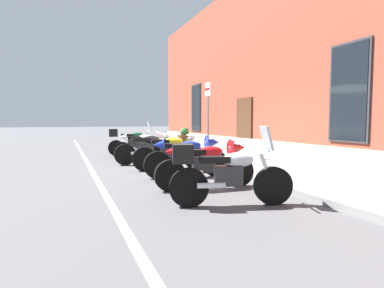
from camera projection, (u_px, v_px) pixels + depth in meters
The scene contains 13 objects.
ground_plane at pixel (206, 168), 9.40m from camera, with size 140.00×140.00×0.00m, color #4C4C4F.
sidewalk at pixel (247, 163), 9.93m from camera, with size 30.93×2.83×0.12m, color slate.
lane_stripe at pixel (94, 174), 8.21m from camera, with size 30.93×0.12×0.01m, color silver.
brick_pub_facade at pixel (373, 63), 11.66m from camera, with size 24.93×7.88×7.03m.
motorcycle_green_touring at pixel (132, 141), 12.73m from camera, with size 0.62×2.08×1.35m.
motorcycle_white_sport at pixel (145, 144), 11.36m from camera, with size 0.74×2.04×1.03m.
motorcycle_black_naked at pixel (149, 149), 10.14m from camera, with size 0.62×2.15×0.98m.
motorcycle_yellow_naked at pixel (171, 153), 8.87m from camera, with size 0.63×2.10×1.00m.
motorcycle_blue_sport at pixel (190, 155), 7.78m from camera, with size 0.62×2.11×1.03m.
motorcycle_red_sport at pixel (210, 162), 6.47m from camera, with size 0.62×2.15×1.00m.
motorcycle_silver_touring at pixel (225, 173), 5.12m from camera, with size 0.90×1.97×1.30m.
parking_sign at pixel (208, 109), 10.80m from camera, with size 0.36×0.07×2.58m.
barrel_planter at pixel (185, 140), 14.49m from camera, with size 0.66×0.66×0.96m.
Camera 1 is at (8.49, -3.89, 1.38)m, focal length 29.71 mm.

